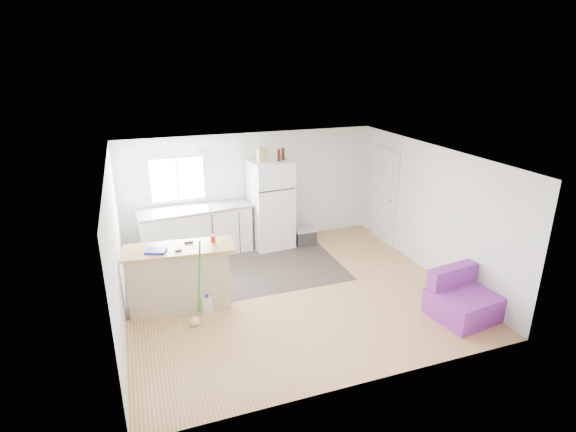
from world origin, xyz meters
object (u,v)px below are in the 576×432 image
object	(u,v)px
peninsula	(179,277)
red_cup	(213,239)
mop	(196,311)
kitchen_cabinets	(196,231)
purple_seat	(461,301)
cleaner_jug	(207,304)
cardboard_box	(262,155)
bottle_left	(279,155)
refrigerator	(271,204)
cooler	(305,236)
bottle_right	(283,154)
blue_tray	(156,251)

from	to	relation	value
peninsula	red_cup	xyz separation A→B (m)	(0.58, 0.02, 0.58)
mop	kitchen_cabinets	bearing A→B (deg)	71.98
purple_seat	cleaner_jug	xyz separation A→B (m)	(-3.75, 1.45, -0.13)
cardboard_box	red_cup	bearing A→B (deg)	-126.80
red_cup	bottle_left	xyz separation A→B (m)	(1.76, 1.88, 0.87)
cleaner_jug	refrigerator	bearing A→B (deg)	73.77
refrigerator	cardboard_box	distance (m)	1.10
cooler	red_cup	xyz separation A→B (m)	(-2.31, -1.76, 0.93)
bottle_right	red_cup	bearing A→B (deg)	-133.77
cleaner_jug	purple_seat	bearing A→B (deg)	1.02
refrigerator	mop	bearing A→B (deg)	-133.44
bottle_left	bottle_right	bearing A→B (deg)	31.42
kitchen_cabinets	purple_seat	size ratio (longest dim) A/B	2.31
purple_seat	bottle_right	world-z (taller)	bottle_right
refrigerator	blue_tray	size ratio (longest dim) A/B	6.21
mop	peninsula	bearing A→B (deg)	95.43
blue_tray	bottle_right	xyz separation A→B (m)	(2.78, 2.04, 0.91)
bottle_right	kitchen_cabinets	bearing A→B (deg)	178.97
refrigerator	blue_tray	xyz separation A→B (m)	(-2.49, -2.02, 0.14)
kitchen_cabinets	bottle_right	distance (m)	2.38
kitchen_cabinets	blue_tray	world-z (taller)	kitchen_cabinets
refrigerator	red_cup	xyz separation A→B (m)	(-1.59, -1.93, 0.18)
kitchen_cabinets	cooler	world-z (taller)	kitchen_cabinets
purple_seat	cardboard_box	bearing A→B (deg)	112.64
purple_seat	cooler	bearing A→B (deg)	101.29
peninsula	cardboard_box	bearing A→B (deg)	49.21
cooler	cardboard_box	bearing A→B (deg)	173.32
mop	purple_seat	bearing A→B (deg)	-25.10
cardboard_box	bottle_right	bearing A→B (deg)	11.12
cooler	blue_tray	distance (m)	3.81
mop	cleaner_jug	bearing A→B (deg)	43.10
kitchen_cabinets	cardboard_box	distance (m)	2.05
cooler	cleaner_jug	distance (m)	3.27
peninsula	cooler	distance (m)	3.41
kitchen_cabinets	mop	distance (m)	2.65
kitchen_cabinets	cooler	bearing A→B (deg)	-11.17
kitchen_cabinets	cardboard_box	world-z (taller)	cardboard_box
peninsula	bottle_right	bearing A→B (deg)	44.43
cooler	bottle_left	bearing A→B (deg)	166.44
bottle_left	bottle_right	world-z (taller)	same
cleaner_jug	mop	size ratio (longest dim) A/B	0.23
bottle_left	bottle_right	xyz separation A→B (m)	(0.11, 0.07, 0.00)
refrigerator	bottle_right	xyz separation A→B (m)	(0.28, 0.02, 1.06)
cardboard_box	bottle_right	xyz separation A→B (m)	(0.48, 0.09, -0.02)
refrigerator	cooler	distance (m)	1.05
purple_seat	mop	world-z (taller)	mop
bottle_left	bottle_right	size ratio (longest dim) A/B	1.00
red_cup	kitchen_cabinets	bearing A→B (deg)	90.13
refrigerator	bottle_right	size ratio (longest dim) A/B	7.45
cooler	blue_tray	size ratio (longest dim) A/B	1.58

